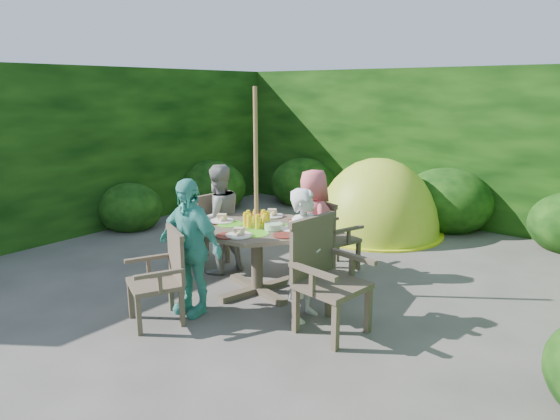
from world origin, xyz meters
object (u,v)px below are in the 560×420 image
Objects in this scene: child_front at (189,247)px; patio_table at (257,236)px; garden_chair_back at (331,234)px; child_back at (313,224)px; parasol_pole at (256,194)px; garden_chair_front at (162,276)px; garden_chair_right at (325,275)px; child_left at (218,219)px; garden_chair_left at (207,228)px; child_right at (305,255)px; dome_tent at (376,232)px.

patio_table is at bearing 73.00° from child_front.
patio_table is at bearing 94.57° from garden_chair_back.
parasol_pole is at bearing 107.39° from child_back.
patio_table is 0.80m from child_front.
garden_chair_right is at bearing 56.79° from garden_chair_front.
child_left reaches higher than garden_chair_front.
child_left is at bearing 62.39° from child_back.
child_left is (-1.84, 0.45, 0.12)m from garden_chair_right.
garden_chair_left is at bearing 82.80° from garden_chair_right.
garden_chair_front is (0.82, -1.35, -0.03)m from garden_chair_left.
child_right is at bearing -13.66° from patio_table.
child_right is at bearing 28.32° from child_front.
child_left is at bearing 137.69° from garden_chair_front.
patio_table is 0.46m from parasol_pole.
garden_chair_left is (-1.07, 0.27, -0.15)m from patio_table.
garden_chair_right is 1.11× the size of garden_chair_left.
child_front is (-0.38, -1.56, 0.04)m from child_back.
garden_chair_left is 1.91m from child_right.
child_left is at bearing 78.62° from garden_chair_left.
child_front is at bearing 94.23° from garden_chair_back.
child_right reaches higher than garden_chair_front.
garden_chair_back is 0.99× the size of garden_chair_front.
parasol_pole reaches higher than garden_chair_back.
child_left reaches higher than garden_chair_left.
child_left is 1.13m from child_front.
child_back reaches higher than dome_tent.
garden_chair_back is at bearing -80.40° from dome_tent.
patio_table is at bearing 70.03° from child_right.
child_right is at bearing 92.74° from child_left.
garden_chair_back is 1.38m from child_right.
garden_chair_left is (-2.13, 0.54, -0.05)m from garden_chair_right.
garden_chair_right is at bearing -111.91° from child_right.
child_right is (1.84, -0.46, 0.16)m from garden_chair_left.
garden_chair_front is at bearing 39.14° from child_left.
garden_chair_left is at bearing 69.72° from child_right.
dome_tent is at bearing -61.60° from garden_chair_back.
child_front is 0.59× the size of dome_tent.
child_back is 0.94× the size of child_front.
garden_chair_left is 0.67× the size of child_front.
child_back is at bearing 25.10° from child_right.
garden_chair_left is at bearing 165.81° from patio_table.
parasol_pole is at bearing 82.86° from garden_chair_right.
garden_chair_left is 0.70× the size of child_right.
parasol_pole is at bearing 92.74° from child_left.
patio_table is 0.68× the size of dome_tent.
garden_chair_back is 0.66× the size of child_back.
garden_chair_right is 1.36m from child_back.
child_right is at bearing 65.91° from garden_chair_front.
child_left is at bearing 83.08° from garden_chair_right.
child_right is at bearing 80.63° from garden_chair_left.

